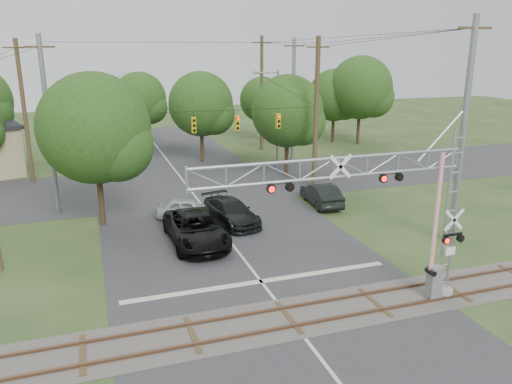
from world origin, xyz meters
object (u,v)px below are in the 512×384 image
object	(u,v)px
crossing_gantry	(383,203)
traffic_signal_span	(207,120)
streetlight	(276,116)
car_dark	(231,212)
sedan_silver	(187,208)
pickup_black	(196,229)

from	to	relation	value
crossing_gantry	traffic_signal_span	bearing A→B (deg)	98.81
traffic_signal_span	streetlight	world-z (taller)	traffic_signal_span
car_dark	sedan_silver	xyz separation A→B (m)	(-2.43, 1.81, -0.09)
streetlight	sedan_silver	bearing A→B (deg)	-134.04
car_dark	streetlight	world-z (taller)	streetlight
sedan_silver	pickup_black	bearing A→B (deg)	-169.73
traffic_signal_span	pickup_black	world-z (taller)	traffic_signal_span
crossing_gantry	pickup_black	size ratio (longest dim) A/B	1.89
car_dark	sedan_silver	bearing A→B (deg)	132.04
crossing_gantry	traffic_signal_span	distance (m)	18.61
crossing_gantry	car_dark	bearing A→B (deg)	103.07
car_dark	streetlight	distance (m)	14.91
crossing_gantry	traffic_signal_span	xyz separation A→B (m)	(-2.85, 18.36, 1.01)
car_dark	traffic_signal_span	bearing A→B (deg)	78.83
traffic_signal_span	sedan_silver	bearing A→B (deg)	-119.51
crossing_gantry	sedan_silver	size ratio (longest dim) A/B	3.02
pickup_black	car_dark	size ratio (longest dim) A/B	1.20
pickup_black	sedan_silver	xyz separation A→B (m)	(0.36, 4.46, -0.20)
pickup_black	streetlight	bearing A→B (deg)	53.99
pickup_black	sedan_silver	bearing A→B (deg)	84.32
traffic_signal_span	sedan_silver	distance (m)	7.04
traffic_signal_span	streetlight	distance (m)	9.71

